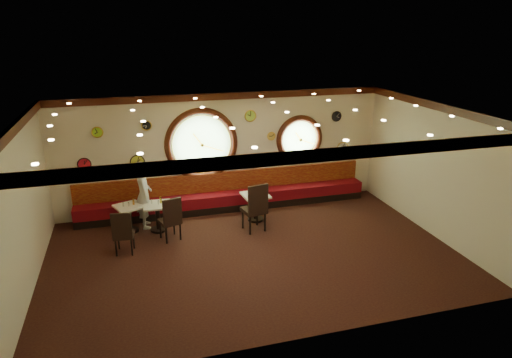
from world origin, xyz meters
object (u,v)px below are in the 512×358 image
at_px(chair_b, 171,216).
at_px(condiment_b_bottle, 161,200).
at_px(condiment_a_pepper, 129,204).
at_px(condiment_b_pepper, 158,202).
at_px(table_a, 129,215).
at_px(condiment_c_salt, 252,192).
at_px(table_b, 158,214).
at_px(condiment_c_pepper, 257,193).
at_px(condiment_b_salt, 152,202).
at_px(condiment_a_bottle, 133,202).
at_px(chair_c, 256,205).
at_px(condiment_c_bottle, 259,190).
at_px(condiment_a_salt, 123,204).
at_px(chair_a, 123,230).
at_px(table_c, 256,204).
at_px(waiter, 144,195).

relative_size(chair_b, condiment_b_bottle, 4.02).
bearing_deg(condiment_a_pepper, condiment_b_pepper, -12.20).
height_order(table_a, condiment_c_salt, condiment_c_salt).
height_order(table_b, chair_b, chair_b).
height_order(table_a, condiment_c_pepper, condiment_c_pepper).
bearing_deg(condiment_b_salt, chair_b, -61.69).
xyz_separation_m(condiment_b_salt, condiment_c_pepper, (2.65, -0.20, 0.01)).
relative_size(chair_b, condiment_a_pepper, 6.95).
bearing_deg(condiment_a_bottle, condiment_c_salt, -4.35).
xyz_separation_m(chair_c, condiment_c_bottle, (0.29, 0.75, 0.09)).
height_order(condiment_a_salt, condiment_c_pepper, condiment_c_pepper).
xyz_separation_m(chair_b, condiment_b_salt, (-0.39, 0.72, 0.14)).
bearing_deg(condiment_c_bottle, condiment_b_salt, 178.91).
bearing_deg(condiment_c_bottle, table_b, -179.39).
distance_m(table_b, chair_a, 1.34).
distance_m(condiment_a_bottle, condiment_c_bottle, 3.17).
height_order(chair_a, condiment_c_salt, chair_a).
bearing_deg(chair_b, condiment_c_bottle, -2.23).
height_order(chair_b, condiment_b_pepper, chair_b).
bearing_deg(chair_a, table_a, 91.89).
xyz_separation_m(table_c, waiter, (-2.80, 0.41, 0.40)).
distance_m(table_a, condiment_c_bottle, 3.31).
bearing_deg(waiter, condiment_a_salt, 107.36).
distance_m(table_a, condiment_a_pepper, 0.30).
relative_size(chair_a, condiment_b_salt, 6.31).
height_order(chair_c, condiment_b_pepper, chair_c).
bearing_deg(table_b, waiter, 129.85).
height_order(table_c, chair_b, chair_b).
height_order(table_a, condiment_b_salt, condiment_b_salt).
bearing_deg(table_b, condiment_b_pepper, -39.36).
xyz_separation_m(condiment_c_pepper, condiment_b_bottle, (-2.43, 0.17, 0.02)).
bearing_deg(chair_b, condiment_b_salt, 100.11).
height_order(table_a, chair_a, chair_a).
height_order(table_b, condiment_c_salt, condiment_c_salt).
relative_size(table_c, condiment_c_salt, 7.62).
height_order(condiment_a_salt, condiment_a_bottle, condiment_a_bottle).
xyz_separation_m(chair_b, condiment_c_pepper, (2.26, 0.52, 0.15)).
xyz_separation_m(chair_b, condiment_b_bottle, (-0.17, 0.69, 0.17)).
distance_m(chair_a, condiment_a_bottle, 1.29).
distance_m(chair_b, condiment_b_pepper, 0.67).
distance_m(condiment_a_pepper, condiment_b_pepper, 0.72).
xyz_separation_m(chair_b, chair_c, (2.06, -0.08, 0.10)).
bearing_deg(condiment_c_pepper, condiment_a_pepper, 175.63).
xyz_separation_m(table_c, condiment_a_pepper, (-3.17, 0.18, 0.27)).
height_order(table_a, condiment_b_bottle, condiment_b_bottle).
distance_m(condiment_c_salt, condiment_b_bottle, 2.33).
bearing_deg(condiment_c_pepper, condiment_b_pepper, 177.88).
distance_m(table_a, table_b, 0.69).
relative_size(chair_c, condiment_c_bottle, 4.78).
relative_size(table_b, condiment_a_bottle, 4.54).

